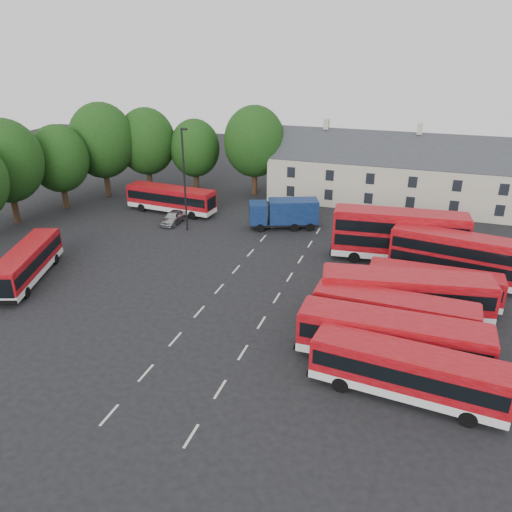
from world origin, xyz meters
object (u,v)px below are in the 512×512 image
object	(u,v)px
bus_west	(27,261)
lamppost	(184,178)
bus_row_a	(407,370)
box_truck	(285,213)
silver_car	(173,217)
bus_dd_south	(454,255)

from	to	relation	value
bus_west	lamppost	xyz separation A→B (m)	(7.61, 15.30, 4.10)
bus_row_a	lamppost	size ratio (longest dim) A/B	1.02
bus_row_a	bus_west	distance (m)	32.02
box_truck	lamppost	world-z (taller)	lamppost
bus_west	box_truck	bearing A→B (deg)	-61.36
bus_west	lamppost	bearing A→B (deg)	-45.65
silver_car	box_truck	bearing A→B (deg)	11.26
bus_dd_south	bus_west	world-z (taller)	bus_dd_south
bus_row_a	box_truck	world-z (taller)	box_truck
box_truck	lamppost	bearing A→B (deg)	-179.42
bus_west	silver_car	bearing A→B (deg)	-36.18
bus_dd_south	lamppost	xyz separation A→B (m)	(-26.78, 3.93, 3.41)
box_truck	bus_dd_south	bearing A→B (deg)	-46.16
bus_dd_south	lamppost	bearing A→B (deg)	-178.91
box_truck	bus_row_a	bearing A→B (deg)	-81.60
bus_row_a	lamppost	world-z (taller)	lamppost
box_truck	lamppost	distance (m)	11.30
lamppost	box_truck	bearing A→B (deg)	21.89
bus_west	box_truck	xyz separation A→B (m)	(17.41, 19.23, 0.08)
bus_dd_south	silver_car	size ratio (longest dim) A/B	2.57
bus_dd_south	bus_west	size ratio (longest dim) A/B	1.02
bus_dd_south	box_truck	xyz separation A→B (m)	(-16.98, 7.86, -0.61)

